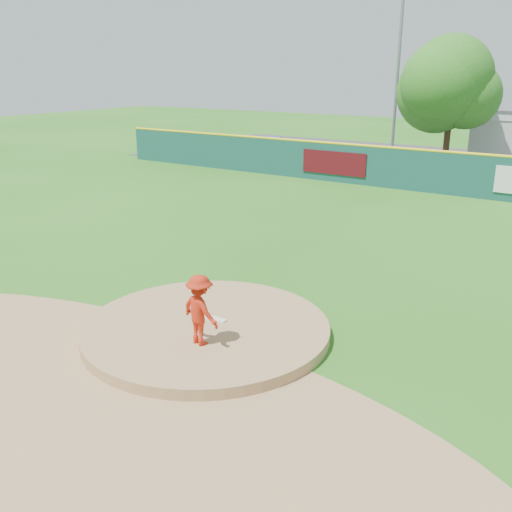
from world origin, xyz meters
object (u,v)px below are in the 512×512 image
Objects in this scene: van at (479,168)px; playground_slide at (271,148)px; light_pole_left at (398,62)px; deciduous_tree at (452,89)px; pitcher at (200,310)px.

playground_slide is at bearing 71.60° from van.
light_pole_left reaches higher than playground_slide.
deciduous_tree is (10.79, 1.97, 3.85)m from playground_slide.
van is 0.41× the size of light_pole_left.
pitcher is 23.34m from van.
van is 0.62× the size of deciduous_tree.
van is at bearing -44.27° from deciduous_tree.
deciduous_tree is at bearing -72.63° from pitcher.
light_pole_left is at bearing 30.33° from playground_slide.
light_pole_left is (-6.49, 27.79, 5.05)m from pitcher.
pitcher is at bearing -60.87° from playground_slide.
light_pole_left is at bearing 39.33° from van.
light_pole_left is (-6.52, 4.45, 5.40)m from van.
playground_slide is 0.23× the size of light_pole_left.
playground_slide is 11.62m from deciduous_tree.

